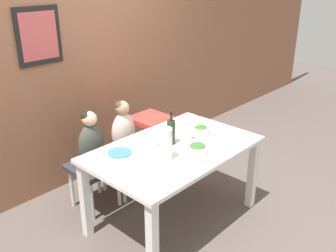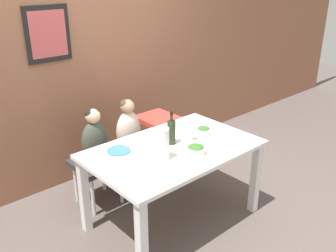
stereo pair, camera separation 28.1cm
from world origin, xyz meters
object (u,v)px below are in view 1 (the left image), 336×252
at_px(salad_bowl_small, 201,129).
at_px(dinner_plate_front_left, 159,177).
at_px(chair_far_center, 125,157).
at_px(person_child_center, 123,127).
at_px(wine_glass_near, 191,127).
at_px(wine_glass_far, 156,134).
at_px(chair_right_highchair, 151,130).
at_px(chair_far_left, 94,171).
at_px(paper_towel_roll, 165,144).
at_px(wine_bottle, 171,131).
at_px(person_child_left, 91,140).
at_px(salad_bowl_large, 197,148).
at_px(dinner_plate_back_left, 120,153).

xyz_separation_m(salad_bowl_small, dinner_plate_front_left, (-0.84, -0.28, -0.03)).
bearing_deg(chair_far_center, person_child_center, 90.00).
height_order(wine_glass_near, wine_glass_far, same).
bearing_deg(chair_right_highchair, salad_bowl_small, -91.55).
height_order(chair_far_left, person_child_center, person_child_center).
distance_m(chair_far_left, paper_towel_roll, 0.95).
distance_m(paper_towel_roll, dinner_plate_front_left, 0.32).
bearing_deg(salad_bowl_small, chair_far_center, 117.34).
height_order(person_child_center, wine_bottle, wine_bottle).
distance_m(person_child_left, dinner_plate_front_left, 0.98).
xyz_separation_m(chair_far_left, wine_bottle, (0.40, -0.64, 0.47)).
bearing_deg(chair_right_highchair, wine_bottle, -120.08).
bearing_deg(chair_far_center, salad_bowl_large, -88.27).
relative_size(chair_far_left, person_child_center, 0.85).
bearing_deg(dinner_plate_front_left, wine_bottle, 34.11).
xyz_separation_m(dinner_plate_front_left, dinner_plate_back_left, (0.06, 0.52, 0.00)).
relative_size(chair_right_highchair, paper_towel_roll, 2.67).
bearing_deg(salad_bowl_small, wine_bottle, 170.86).
xyz_separation_m(chair_far_left, salad_bowl_large, (0.42, -0.92, 0.40)).
bearing_deg(person_child_center, dinner_plate_back_left, -133.21).
relative_size(salad_bowl_large, salad_bowl_small, 1.22).
bearing_deg(chair_far_center, dinner_plate_front_left, -116.54).
bearing_deg(dinner_plate_front_left, wine_glass_near, 21.61).
bearing_deg(salad_bowl_large, dinner_plate_front_left, -174.00).
bearing_deg(person_child_left, wine_bottle, -58.05).
height_order(wine_bottle, paper_towel_roll, wine_bottle).
bearing_deg(paper_towel_roll, chair_right_highchair, 52.43).
height_order(person_child_left, salad_bowl_large, person_child_left).
bearing_deg(wine_glass_near, person_child_left, 129.73).
relative_size(person_child_center, wine_glass_near, 3.19).
distance_m(paper_towel_roll, dinner_plate_back_left, 0.42).
height_order(wine_bottle, dinner_plate_front_left, wine_bottle).
height_order(paper_towel_roll, dinner_plate_front_left, paper_towel_roll).
xyz_separation_m(chair_far_center, paper_towel_roll, (-0.24, -0.80, 0.49)).
height_order(chair_right_highchair, dinner_plate_front_left, dinner_plate_front_left).
xyz_separation_m(chair_right_highchair, person_child_center, (-0.38, 0.00, 0.14)).
distance_m(person_child_left, dinner_plate_back_left, 0.45).
bearing_deg(wine_glass_near, wine_bottle, 160.76).
xyz_separation_m(chair_far_left, chair_far_center, (0.39, 0.00, 0.00)).
xyz_separation_m(salad_bowl_large, dinner_plate_front_left, (-0.51, -0.05, -0.03)).
height_order(chair_far_left, salad_bowl_large, salad_bowl_large).
distance_m(chair_far_left, salad_bowl_small, 1.09).
relative_size(wine_bottle, dinner_plate_front_left, 1.47).
bearing_deg(wine_glass_far, person_child_left, 114.57).
bearing_deg(dinner_plate_front_left, chair_far_center, 63.46).
bearing_deg(wine_glass_near, chair_far_center, 105.50).
distance_m(chair_far_left, wine_glass_far, 0.80).
xyz_separation_m(paper_towel_roll, salad_bowl_small, (0.60, 0.11, -0.09)).
bearing_deg(paper_towel_roll, wine_glass_near, 12.97).
distance_m(wine_glass_far, dinner_plate_front_left, 0.54).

